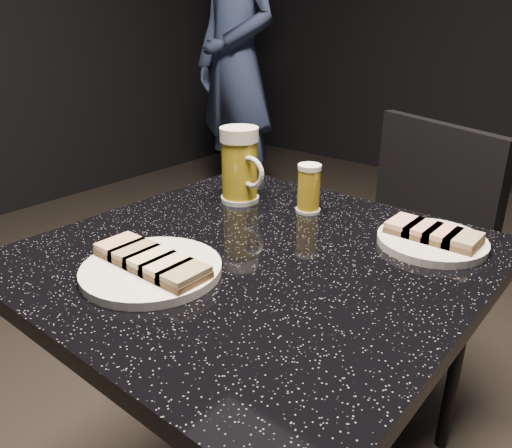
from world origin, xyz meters
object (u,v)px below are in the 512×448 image
(plate_small, at_px, (432,241))
(beer_mug, at_px, (240,165))
(beer_tumbler, at_px, (309,189))
(table, at_px, (256,367))
(plate_large, at_px, (152,270))
(patron, at_px, (236,64))
(chair, at_px, (389,269))

(plate_small, distance_m, beer_mug, 0.41)
(beer_mug, distance_m, beer_tumbler, 0.15)
(plate_small, distance_m, table, 0.39)
(plate_small, xyz_separation_m, beer_mug, (-0.40, -0.04, 0.07))
(plate_large, distance_m, plate_small, 0.48)
(beer_tumbler, bearing_deg, patron, 135.86)
(table, xyz_separation_m, beer_mug, (-0.18, 0.17, 0.32))
(patron, relative_size, chair, 1.96)
(beer_mug, bearing_deg, plate_large, -71.61)
(plate_large, bearing_deg, beer_tumbler, 84.64)
(table, relative_size, beer_tumbler, 7.65)
(plate_large, height_order, table, plate_large)
(beer_mug, relative_size, beer_tumbler, 1.61)
(beer_mug, bearing_deg, beer_tumbler, 16.06)
(patron, height_order, table, patron)
(table, height_order, beer_tumbler, beer_tumbler)
(plate_large, bearing_deg, table, 65.89)
(patron, bearing_deg, plate_small, -28.71)
(plate_large, height_order, patron, patron)
(plate_small, bearing_deg, table, -135.53)
(plate_small, relative_size, chair, 0.21)
(beer_tumbler, bearing_deg, beer_mug, -163.94)
(plate_small, height_order, beer_tumbler, beer_tumbler)
(plate_large, height_order, plate_small, same)
(plate_small, height_order, table, plate_small)
(plate_small, xyz_separation_m, table, (-0.22, -0.21, -0.25))
(table, bearing_deg, beer_tumbler, 100.25)
(plate_small, relative_size, beer_mug, 1.17)
(table, relative_size, beer_mug, 4.75)
(patron, relative_size, table, 2.28)
(chair, bearing_deg, beer_mug, -117.34)
(patron, height_order, chair, patron)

